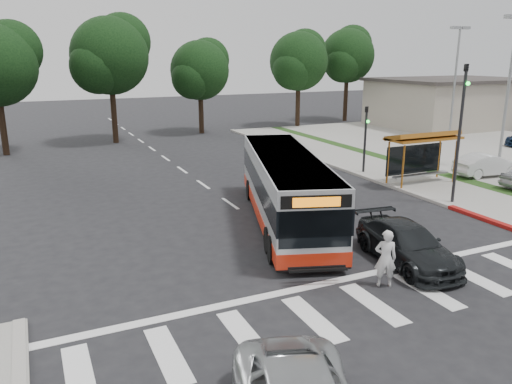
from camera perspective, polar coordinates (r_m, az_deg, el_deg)
ground at (r=18.78m, az=3.90°, el=-6.10°), size 140.00×140.00×0.00m
sidewalk_east at (r=31.10m, az=14.77°, el=2.21°), size 4.00×40.00×0.12m
curb_east at (r=29.89m, az=11.79°, el=1.91°), size 0.30×40.00×0.15m
curb_east_red at (r=22.96m, az=26.66°, el=-3.52°), size 0.32×6.00×0.15m
parking_lot at (r=40.93m, az=26.15°, el=4.20°), size 18.00×36.00×0.10m
commercial_building at (r=53.77m, az=21.38°, el=9.35°), size 14.00×10.00×4.40m
building_roof_cap at (r=53.62m, az=21.62°, el=11.84°), size 14.60×10.60×0.30m
crosswalk_ladder at (r=14.98m, az=13.26°, el=-12.31°), size 18.00×2.60×0.01m
bus_shelter at (r=28.41m, az=18.45°, el=5.44°), size 4.20×1.60×2.86m
traffic_signal_ne_tall at (r=24.83m, az=22.35°, el=7.32°), size 0.18×0.37×6.50m
traffic_signal_ne_short at (r=30.18m, az=12.41°, el=6.65°), size 0.18×0.37×4.00m
lot_light_front at (r=33.97m, az=27.08°, el=12.12°), size 1.90×0.35×9.01m
lot_light_mid at (r=45.09m, az=21.91°, el=13.07°), size 1.90×0.35×9.01m
tree_ne_a at (r=49.83m, az=4.95°, el=14.76°), size 6.16×5.74×9.30m
tree_ne_b at (r=55.25m, az=10.46°, el=15.17°), size 6.16×5.74×10.02m
tree_north_a at (r=41.89m, az=-16.29°, el=14.85°), size 6.60×6.15×10.17m
tree_north_b at (r=45.75m, az=-6.38°, el=13.76°), size 5.72×5.33×8.43m
transit_bus at (r=20.91m, az=3.37°, el=0.33°), size 5.82×11.38×2.89m
pedestrian at (r=15.76m, az=14.59°, el=-7.35°), size 0.79×0.70×1.82m
dark_sedan at (r=17.73m, az=16.87°, el=-5.75°), size 2.48×4.85×1.35m
parked_car_1 at (r=31.80m, az=24.92°, el=2.83°), size 4.04×1.81×1.29m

